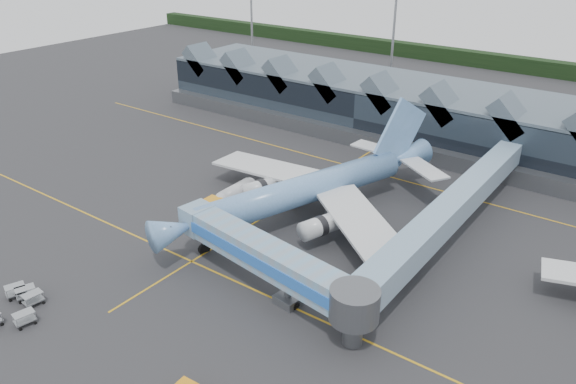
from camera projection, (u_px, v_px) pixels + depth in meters
The scene contains 9 objects.
ground at pixel (236, 234), 72.34m from camera, with size 260.00×260.00×0.00m, color #2D2D30.
taxi_stripes at pixel (283, 206), 79.59m from camera, with size 120.00×60.00×0.01m.
tree_line_far at pixel (505, 63), 151.22m from camera, with size 260.00×4.00×4.00m, color black.
terminal at pixel (378, 104), 107.25m from camera, with size 90.00×22.25×12.52m.
light_masts at pixel (550, 68), 101.23m from camera, with size 132.40×42.56×22.45m.
main_airliner at pixel (311, 188), 75.14m from camera, with size 36.77×43.32×14.29m.
jet_bridge at pixel (280, 265), 58.03m from camera, with size 27.50×7.67×6.23m.
fuel_truck at pixel (232, 197), 77.94m from camera, with size 3.09×9.91×3.31m.
baggage_carts at pixel (18, 304), 57.94m from camera, with size 6.90×6.83×1.38m.
Camera 1 is at (42.58, -46.57, 36.41)m, focal length 35.00 mm.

